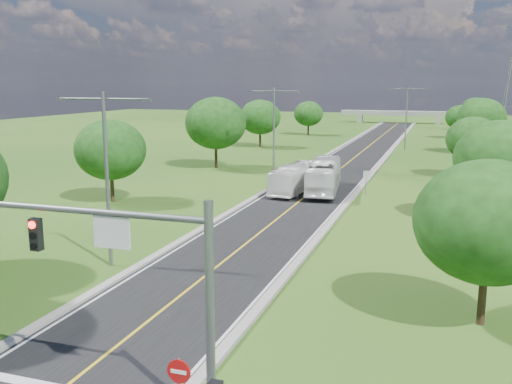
% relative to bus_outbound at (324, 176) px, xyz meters
% --- Properties ---
extents(ground, '(260.00, 260.00, 0.00)m').
position_rel_bus_outbound_xyz_m(ground, '(-1.13, 21.87, -1.62)').
color(ground, '#1F4814').
rests_on(ground, ground).
extents(road, '(8.00, 150.00, 0.06)m').
position_rel_bus_outbound_xyz_m(road, '(-1.13, 27.87, -1.59)').
color(road, black).
rests_on(road, ground).
extents(curb_left, '(0.50, 150.00, 0.22)m').
position_rel_bus_outbound_xyz_m(curb_left, '(-5.38, 27.87, -1.51)').
color(curb_left, gray).
rests_on(curb_left, ground).
extents(curb_right, '(0.50, 150.00, 0.22)m').
position_rel_bus_outbound_xyz_m(curb_right, '(3.12, 27.87, -1.51)').
color(curb_right, gray).
rests_on(curb_right, ground).
extents(signal_mast, '(8.54, 0.33, 7.20)m').
position_rel_bus_outbound_xyz_m(signal_mast, '(2.55, -39.13, 3.29)').
color(signal_mast, slate).
rests_on(signal_mast, ground).
extents(do_not_enter_right, '(0.76, 0.11, 2.50)m').
position_rel_bus_outbound_xyz_m(do_not_enter_right, '(3.87, -39.65, 0.15)').
color(do_not_enter_right, slate).
rests_on(do_not_enter_right, ground).
extents(speed_limit_sign, '(0.55, 0.09, 2.40)m').
position_rel_bus_outbound_xyz_m(speed_limit_sign, '(4.07, -0.14, -0.02)').
color(speed_limit_sign, slate).
rests_on(speed_limit_sign, ground).
extents(overpass, '(30.00, 3.00, 3.20)m').
position_rel_bus_outbound_xyz_m(overpass, '(-1.13, 101.87, 0.79)').
color(overpass, gray).
rests_on(overpass, ground).
extents(streetlight_near_left, '(5.90, 0.25, 10.00)m').
position_rel_bus_outbound_xyz_m(streetlight_near_left, '(-7.13, -26.13, 4.33)').
color(streetlight_near_left, slate).
rests_on(streetlight_near_left, ground).
extents(streetlight_mid_left, '(5.90, 0.25, 10.00)m').
position_rel_bus_outbound_xyz_m(streetlight_mid_left, '(-7.13, 6.87, 4.33)').
color(streetlight_mid_left, slate).
rests_on(streetlight_mid_left, ground).
extents(streetlight_far_right, '(5.90, 0.25, 10.00)m').
position_rel_bus_outbound_xyz_m(streetlight_far_right, '(4.87, 39.87, 4.33)').
color(streetlight_far_right, slate).
rests_on(streetlight_far_right, ground).
extents(tree_lb, '(6.30, 6.30, 7.33)m').
position_rel_bus_outbound_xyz_m(tree_lb, '(-17.13, -10.13, 3.03)').
color(tree_lb, black).
rests_on(tree_lb, ground).
extents(tree_lc, '(7.56, 7.56, 8.79)m').
position_rel_bus_outbound_xyz_m(tree_lc, '(-16.13, 11.87, 3.96)').
color(tree_lc, black).
rests_on(tree_lc, ground).
extents(tree_ld, '(6.72, 6.72, 7.82)m').
position_rel_bus_outbound_xyz_m(tree_ld, '(-18.13, 35.87, 3.34)').
color(tree_ld, black).
rests_on(tree_ld, ground).
extents(tree_le, '(5.88, 5.88, 6.84)m').
position_rel_bus_outbound_xyz_m(tree_le, '(-15.63, 59.87, 2.72)').
color(tree_le, black).
rests_on(tree_le, ground).
extents(tree_ra, '(6.30, 6.30, 7.33)m').
position_rel_bus_outbound_xyz_m(tree_ra, '(12.87, -28.13, 3.03)').
color(tree_ra, black).
rests_on(tree_ra, ground).
extents(tree_rb, '(6.72, 6.72, 7.82)m').
position_rel_bus_outbound_xyz_m(tree_rb, '(14.87, -8.13, 3.34)').
color(tree_rb, black).
rests_on(tree_rb, ground).
extents(tree_rc, '(5.88, 5.88, 6.84)m').
position_rel_bus_outbound_xyz_m(tree_rc, '(13.87, 13.87, 2.72)').
color(tree_rc, black).
rests_on(tree_rc, ground).
extents(tree_rd, '(7.14, 7.14, 8.30)m').
position_rel_bus_outbound_xyz_m(tree_rd, '(15.87, 37.87, 3.65)').
color(tree_rd, black).
rests_on(tree_rd, ground).
extents(tree_re, '(5.46, 5.46, 6.35)m').
position_rel_bus_outbound_xyz_m(tree_re, '(13.37, 61.87, 2.41)').
color(tree_re, black).
rests_on(tree_re, ground).
extents(tree_rf, '(6.30, 6.30, 7.33)m').
position_rel_bus_outbound_xyz_m(tree_rf, '(16.87, 81.87, 3.03)').
color(tree_rf, black).
rests_on(tree_rf, ground).
extents(bus_outbound, '(4.01, 11.43, 3.12)m').
position_rel_bus_outbound_xyz_m(bus_outbound, '(0.00, 0.00, 0.00)').
color(bus_outbound, silver).
rests_on(bus_outbound, road).
extents(bus_inbound, '(2.74, 9.75, 2.69)m').
position_rel_bus_outbound_xyz_m(bus_inbound, '(-2.71, -0.83, -0.21)').
color(bus_inbound, white).
rests_on(bus_inbound, road).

